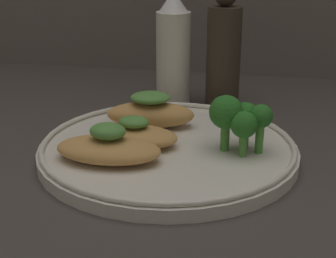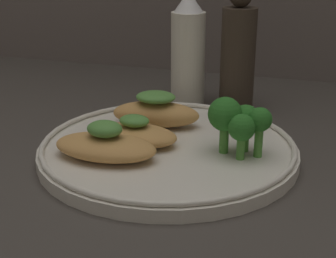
{
  "view_description": "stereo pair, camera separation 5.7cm",
  "coord_description": "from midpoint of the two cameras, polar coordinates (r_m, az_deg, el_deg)",
  "views": [
    {
      "loc": [
        10.62,
        -52.68,
        24.0
      ],
      "look_at": [
        0.0,
        0.0,
        3.4
      ],
      "focal_mm": 55.0,
      "sensor_mm": 36.0,
      "label": 1
    },
    {
      "loc": [
        16.19,
        -51.24,
        24.0
      ],
      "look_at": [
        0.0,
        0.0,
        3.4
      ],
      "focal_mm": 55.0,
      "sensor_mm": 36.0,
      "label": 2
    }
  ],
  "objects": [
    {
      "name": "grilled_meat_middle",
      "position": [
        0.58,
        -0.91,
        -0.58
      ],
      "size": [
        10.07,
        5.88,
        3.44
      ],
      "color": "tan",
      "rests_on": "plate"
    },
    {
      "name": "grilled_meat_front",
      "position": [
        0.55,
        -3.97,
        -1.85
      ],
      "size": [
        11.36,
        6.38,
        4.14
      ],
      "color": "tan",
      "rests_on": "plate"
    },
    {
      "name": "ground_plane",
      "position": [
        0.59,
        2.79,
        -3.59
      ],
      "size": [
        180.0,
        180.0,
        1.0
      ],
      "primitive_type": "cube",
      "color": "#3D3833"
    },
    {
      "name": "pepper_grinder",
      "position": [
        0.74,
        10.01,
        8.16
      ],
      "size": [
        4.89,
        4.89,
        17.6
      ],
      "color": "#382D23",
      "rests_on": "ground_plane"
    },
    {
      "name": "grilled_meat_back",
      "position": [
        0.63,
        1.23,
        1.87
      ],
      "size": [
        11.35,
        6.19,
        4.44
      ],
      "color": "tan",
      "rests_on": "plate"
    },
    {
      "name": "plate",
      "position": [
        0.58,
        2.82,
        -2.26
      ],
      "size": [
        29.3,
        29.3,
        2.0
      ],
      "color": "silver",
      "rests_on": "ground_plane"
    },
    {
      "name": "sauce_bottle",
      "position": [
        0.75,
        4.44,
        8.55
      ],
      "size": [
        4.96,
        4.96,
        16.44
      ],
      "color": "silver",
      "rests_on": "ground_plane"
    },
    {
      "name": "broccoli_bunch",
      "position": [
        0.56,
        10.79,
        0.89
      ],
      "size": [
        6.89,
        5.4,
        6.31
      ],
      "color": "#4C8E38",
      "rests_on": "plate"
    }
  ]
}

